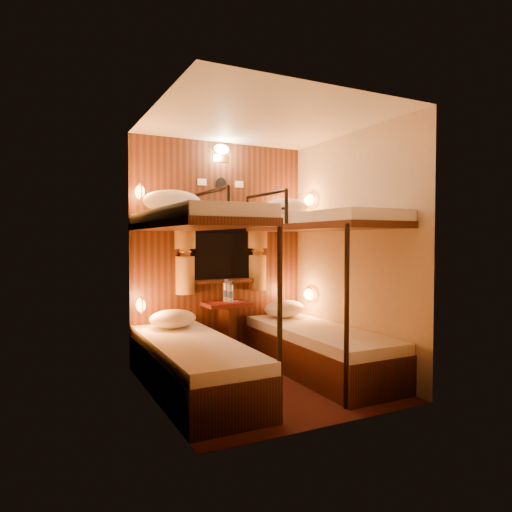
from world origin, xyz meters
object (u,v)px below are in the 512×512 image
bunk_right (318,317)px  bottle_right (226,292)px  table (227,324)px  bunk_left (193,328)px  bottle_left (230,293)px

bunk_right → bottle_right: bunk_right is taller
table → bottle_right: bottle_right is taller
bunk_left → table: (0.65, 0.78, -0.14)m
bunk_right → bottle_left: bearing=129.7°
bunk_right → bottle_right: 1.05m
bunk_left → bottle_right: bearing=51.1°
bottle_right → bottle_left: bearing=-65.3°
bunk_left → bottle_left: 1.03m
bottle_left → bottle_right: (-0.02, 0.05, 0.01)m
bunk_right → table: bunk_right is taller
bunk_right → bottle_left: size_ratio=8.28×
table → bottle_left: (0.03, -0.03, 0.33)m
table → bottle_left: bearing=-50.4°
table → bottle_right: 0.34m
bunk_right → table: 1.02m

